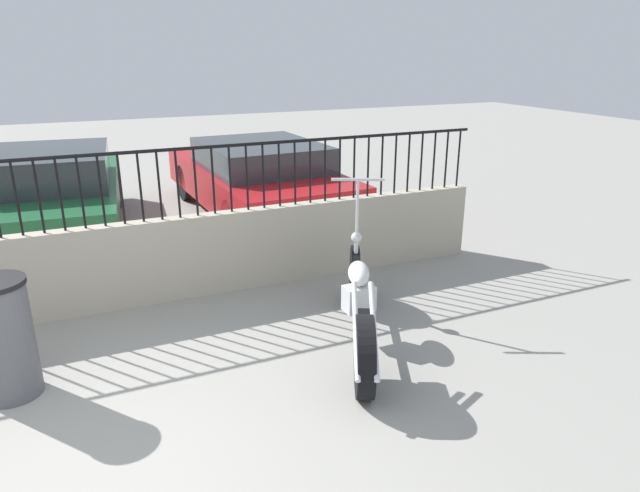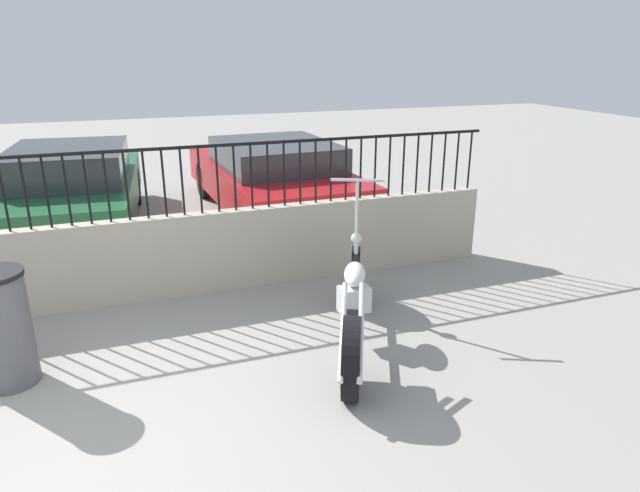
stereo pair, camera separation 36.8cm
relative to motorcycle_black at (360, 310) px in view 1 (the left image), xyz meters
name	(u,v)px [view 1 (the left image)]	position (x,y,z in m)	size (l,w,h in m)	color
low_wall	(62,275)	(-2.43, 1.82, 0.06)	(9.76, 0.18, 0.91)	#B2A893
fence_railing	(47,182)	(-2.43, 1.82, 1.02)	(9.76, 0.04, 0.74)	black
motorcycle_black	(360,310)	(0.00, 0.00, 0.00)	(1.11, 2.21, 1.43)	black
trash_bin	(4,339)	(-2.86, 0.48, 0.10)	(0.46, 0.46, 0.98)	#56565B
car_green	(54,192)	(-2.47, 4.73, 0.26)	(2.09, 4.33, 1.28)	black
car_red	(258,176)	(0.57, 4.69, 0.23)	(2.09, 4.47, 1.20)	black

